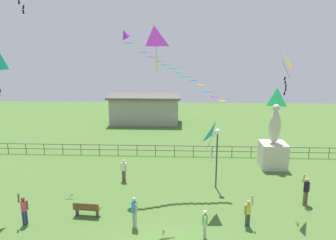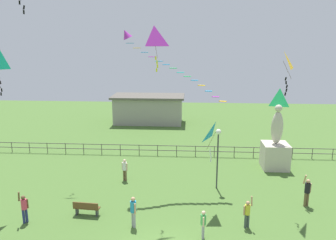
{
  "view_description": "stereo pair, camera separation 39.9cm",
  "coord_description": "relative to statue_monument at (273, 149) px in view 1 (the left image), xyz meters",
  "views": [
    {
      "loc": [
        0.79,
        -13.39,
        9.74
      ],
      "look_at": [
        -0.05,
        5.47,
        5.24
      ],
      "focal_mm": 35.42,
      "sensor_mm": 36.0,
      "label": 1
    },
    {
      "loc": [
        1.19,
        -13.37,
        9.74
      ],
      "look_at": [
        -0.05,
        5.47,
        5.24
      ],
      "focal_mm": 35.42,
      "sensor_mm": 36.0,
      "label": 2
    }
  ],
  "objects": [
    {
      "name": "lamppost",
      "position": [
        -4.83,
        -4.04,
        1.57
      ],
      "size": [
        0.36,
        0.36,
        4.16
      ],
      "color": "#38383D",
      "rests_on": "ground_plane"
    },
    {
      "name": "streamer_kite",
      "position": [
        -10.2,
        -3.73,
        8.27
      ],
      "size": [
        6.89,
        0.9,
        4.58
      ],
      "color": "#B22DB2"
    },
    {
      "name": "person_2",
      "position": [
        0.38,
        -6.26,
        -0.45
      ],
      "size": [
        0.56,
        0.32,
        2.05
      ],
      "color": "brown",
      "rests_on": "ground_plane"
    },
    {
      "name": "waterfront_railing",
      "position": [
        -8.38,
        2.27,
        -0.85
      ],
      "size": [
        36.04,
        0.06,
        0.95
      ],
      "color": "#4C4742",
      "rests_on": "ground_plane"
    },
    {
      "name": "statue_monument",
      "position": [
        0.0,
        0.0,
        0.0
      ],
      "size": [
        1.97,
        1.97,
        5.07
      ],
      "color": "beige",
      "rests_on": "ground_plane"
    },
    {
      "name": "kite_0",
      "position": [
        -8.77,
        -6.24,
        8.42
      ],
      "size": [
        1.14,
        1.04,
        2.47
      ],
      "color": "#B22DB2"
    },
    {
      "name": "person_5",
      "position": [
        -3.6,
        -8.9,
        -0.57
      ],
      "size": [
        0.48,
        0.29,
        1.81
      ],
      "color": "#3F4C47",
      "rests_on": "ground_plane"
    },
    {
      "name": "pavilion_building",
      "position": [
        -11.74,
        14.27,
        0.24
      ],
      "size": [
        8.68,
        4.36,
        3.37
      ],
      "color": "gray",
      "rests_on": "ground_plane"
    },
    {
      "name": "kite_5",
      "position": [
        -5.26,
        -6.9,
        3.21
      ],
      "size": [
        0.95,
        1.22,
        2.45
      ],
      "color": "#198CD1"
    },
    {
      "name": "kite_6",
      "position": [
        -1.48,
        -5.72,
        7.11
      ],
      "size": [
        0.95,
        1.31,
        2.49
      ],
      "color": "yellow"
    },
    {
      "name": "kite_4",
      "position": [
        0.26,
        0.98,
        3.89
      ],
      "size": [
        1.22,
        1.16,
        3.02
      ],
      "color": "#1EB759"
    },
    {
      "name": "person_1",
      "position": [
        -5.97,
        -10.04,
        -0.6
      ],
      "size": [
        0.28,
        0.46,
        1.52
      ],
      "color": "#99999E",
      "rests_on": "ground_plane"
    },
    {
      "name": "person_4",
      "position": [
        -9.66,
        -9.22,
        -0.48
      ],
      "size": [
        0.34,
        0.45,
        1.74
      ],
      "color": "#99999E",
      "rests_on": "ground_plane"
    },
    {
      "name": "park_bench",
      "position": [
        -12.55,
        -8.21,
        -1.01
      ],
      "size": [
        1.53,
        0.53,
        0.85
      ],
      "color": "brown",
      "rests_on": "ground_plane"
    },
    {
      "name": "person_3",
      "position": [
        -11.29,
        -3.25,
        -0.55
      ],
      "size": [
        0.45,
        0.3,
        1.62
      ],
      "color": "brown",
      "rests_on": "ground_plane"
    },
    {
      "name": "person_0",
      "position": [
        -15.68,
        -9.19,
        -0.53
      ],
      "size": [
        0.44,
        0.41,
        1.89
      ],
      "color": "navy",
      "rests_on": "ground_plane"
    }
  ]
}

